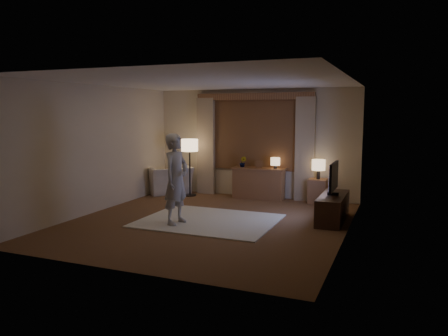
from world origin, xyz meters
The scene contains 13 objects.
room centered at (0.00, 0.50, 1.33)m, with size 5.04×5.54×2.64m.
rug centered at (-0.02, 0.06, 0.01)m, with size 2.50×2.00×0.02m, color beige.
sideboard centered at (0.19, 2.50, 0.35)m, with size 1.20×0.40×0.70m, color brown.
picture_frame centered at (0.19, 2.50, 0.80)m, with size 0.16×0.02×0.20m, color brown.
plant centered at (-0.21, 2.50, 0.85)m, with size 0.17×0.13×0.30m, color #999999.
table_lamp_sideboard centered at (0.59, 2.50, 0.90)m, with size 0.22×0.22×0.30m.
floor_lamp centered at (-1.48, 2.20, 1.17)m, with size 0.41×0.41×1.40m.
armchair centered at (-2.15, 2.32, 0.34)m, with size 1.06×0.93×0.69m, color beige.
side_table centered at (1.60, 2.45, 0.28)m, with size 0.40×0.40×0.56m, color brown.
table_lamp_side centered at (1.60, 2.45, 0.87)m, with size 0.30×0.30×0.44m.
tv_stand centered at (2.15, 0.96, 0.25)m, with size 0.45×1.40×0.50m, color black.
tv centered at (2.15, 0.96, 0.84)m, with size 0.21×0.85×0.62m.
person centered at (-0.47, -0.38, 0.85)m, with size 0.60×0.40×1.65m, color #A6A099.
Camera 1 is at (3.29, -7.30, 2.05)m, focal length 35.00 mm.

